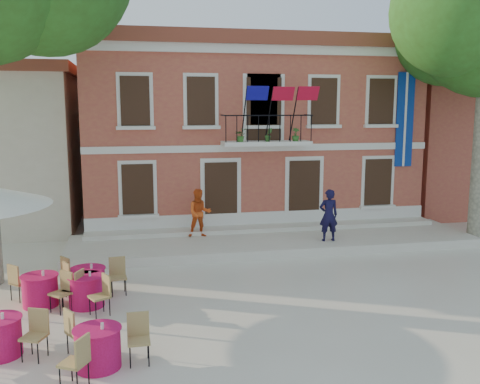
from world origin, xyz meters
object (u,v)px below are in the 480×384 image
object	(u,v)px
cafe_table_0	(40,289)
pedestrian_orange	(200,213)
cafe_table_1	(98,346)
cafe_table_3	(88,281)
cafe_table_4	(86,290)
pedestrian_navy	(329,215)

from	to	relation	value
cafe_table_0	pedestrian_orange	bearing A→B (deg)	47.72
cafe_table_1	cafe_table_0	bearing A→B (deg)	114.01
cafe_table_0	cafe_table_3	world-z (taller)	same
pedestrian_orange	cafe_table_3	distance (m)	5.81
cafe_table_1	cafe_table_4	distance (m)	3.29
cafe_table_3	cafe_table_4	world-z (taller)	same
cafe_table_1	pedestrian_orange	bearing A→B (deg)	70.74
pedestrian_navy	cafe_table_3	world-z (taller)	pedestrian_navy
cafe_table_0	cafe_table_1	size ratio (longest dim) A/B	0.90
pedestrian_navy	cafe_table_3	bearing A→B (deg)	25.95
pedestrian_navy	cafe_table_3	distance (m)	8.31
cafe_table_0	cafe_table_1	world-z (taller)	same
cafe_table_1	cafe_table_4	world-z (taller)	same
pedestrian_navy	cafe_table_1	world-z (taller)	pedestrian_navy
cafe_table_1	cafe_table_3	distance (m)	3.90
pedestrian_orange	cafe_table_1	distance (m)	9.04
pedestrian_orange	cafe_table_0	xyz separation A→B (m)	(-4.54, -4.99, -0.72)
pedestrian_navy	cafe_table_3	size ratio (longest dim) A/B	0.95
pedestrian_navy	cafe_table_1	distance (m)	10.09
pedestrian_orange	cafe_table_0	bearing A→B (deg)	-131.89
pedestrian_navy	pedestrian_orange	xyz separation A→B (m)	(-4.20, 1.44, -0.04)
pedestrian_navy	pedestrian_orange	size ratio (longest dim) A/B	1.05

